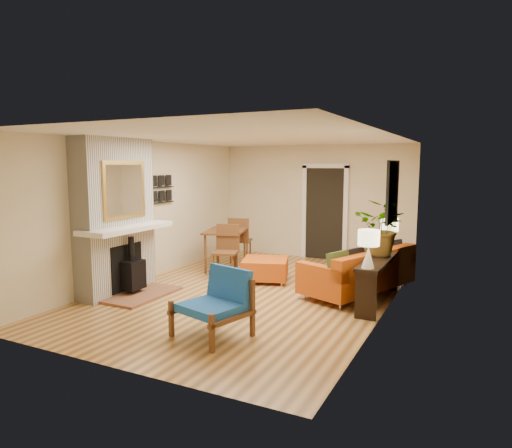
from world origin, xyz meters
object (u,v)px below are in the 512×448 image
Objects in this scene: console_table at (379,267)px; lamp_far at (389,230)px; houseplant at (382,228)px; dining_table at (230,238)px; lamp_near at (369,244)px; ottoman at (265,268)px; sofa at (362,272)px; blue_chair at (218,299)px.

lamp_far is at bearing 90.00° from console_table.
lamp_far is 0.58m from houseplant.
lamp_far is at bearing -4.05° from dining_table.
lamp_near is 1.56m from lamp_far.
houseplant is (-0.01, 0.21, 0.60)m from console_table.
lamp_near is at bearing -28.83° from dining_table.
lamp_far reaches higher than ottoman.
lamp_near reaches higher than dining_table.
ottoman is 2.35m from lamp_far.
houseplant is at bearing -33.57° from sofa.
blue_chair is 1.83× the size of lamp_far.
lamp_near is at bearing -73.72° from sofa.
console_table is at bearing -50.88° from sofa.
ottoman is at bearing 178.41° from sofa.
ottoman is 2.38m from houseplant.
lamp_near is 1.00× the size of lamp_far.
blue_chair is 1.83× the size of lamp_near.
sofa is at bearing -136.26° from lamp_far.
ottoman is 2.80m from blue_chair.
dining_table is 3.40m from console_table.
console_table reaches higher than ottoman.
sofa is 1.26× the size of console_table.
lamp_near reaches higher than console_table.
houseplant is (2.17, -0.28, 0.93)m from ottoman.
lamp_near is (3.25, -1.79, 0.40)m from dining_table.
ottoman is at bearing 172.66° from houseplant.
lamp_near is (0.00, -0.78, 0.49)m from console_table.
lamp_near is (1.56, 1.45, 0.61)m from blue_chair.
sofa is at bearing 106.28° from lamp_near.
console_table is at bearing 54.95° from blue_chair.
dining_table is (-2.89, 0.57, 0.29)m from sofa.
console_table is (0.36, -0.44, 0.21)m from sofa.
console_table is at bearing -12.59° from ottoman.
houseplant is at bearing -13.87° from dining_table.
sofa is 2.35× the size of blue_chair.
ottoman is at bearing 149.88° from lamp_near.
houseplant is at bearing -91.01° from lamp_far.
lamp_far reaches higher than console_table.
dining_table is at bearing 162.76° from console_table.
ottoman is at bearing 167.41° from console_table.
dining_table is 3.73m from lamp_near.
console_table is 3.43× the size of lamp_far.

